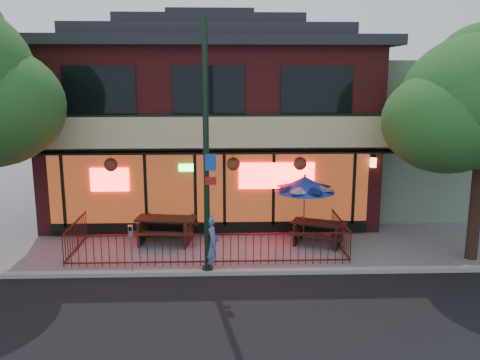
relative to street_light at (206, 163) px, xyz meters
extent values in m
plane|color=gray|center=(0.00, 0.40, -3.15)|extent=(80.00, 80.00, 0.00)
cube|color=#999993|center=(0.00, -0.10, -3.09)|extent=(80.00, 0.25, 0.12)
cube|color=maroon|center=(0.00, 7.60, 0.10)|extent=(12.00, 8.00, 6.50)
cube|color=#59230F|center=(0.00, 3.58, -1.50)|extent=(11.00, 0.06, 2.60)
cube|color=#FF0C0C|center=(2.30, 3.50, -1.05)|extent=(2.60, 0.04, 0.90)
cube|color=#FF0C0C|center=(-3.40, 3.50, -1.15)|extent=(1.30, 0.04, 0.80)
cube|color=#D7C187|center=(0.00, 3.10, 0.40)|extent=(12.20, 1.33, 1.26)
cube|color=black|center=(-3.60, 3.58, 1.85)|extent=(2.40, 0.06, 1.60)
cube|color=black|center=(0.00, 3.58, 1.85)|extent=(2.40, 0.06, 1.60)
cube|color=black|center=(3.60, 3.58, 1.85)|extent=(2.40, 0.06, 1.60)
cube|color=black|center=(0.00, 3.55, -2.90)|extent=(11.00, 0.12, 0.40)
cube|color=#FFC672|center=(5.60, 3.42, -0.60)|extent=(0.18, 0.18, 0.32)
cube|color=slate|center=(9.00, 8.10, -0.15)|extent=(6.00, 7.00, 6.00)
cube|color=#4E1410|center=(0.00, 0.60, -2.20)|extent=(8.40, 0.04, 0.04)
cube|color=#4E1410|center=(0.00, 0.60, -3.03)|extent=(8.40, 0.04, 0.04)
cube|color=#4E1410|center=(-4.20, 1.90, -2.20)|extent=(0.04, 2.60, 0.04)
cube|color=#4E1410|center=(4.20, 1.90, -2.20)|extent=(0.04, 2.60, 0.04)
cylinder|color=#4E1410|center=(0.00, 0.60, -2.65)|extent=(0.02, 0.02, 1.00)
cylinder|color=black|center=(0.00, 0.00, 0.35)|extent=(0.16, 0.16, 7.00)
cylinder|color=black|center=(0.00, 0.00, -3.05)|extent=(0.32, 0.32, 0.20)
cube|color=#194CB2|center=(0.12, -0.15, 0.05)|extent=(0.30, 0.02, 0.45)
cube|color=red|center=(0.12, -0.15, -0.45)|extent=(0.30, 0.02, 0.22)
cylinder|color=#37221B|center=(8.00, 0.90, -0.91)|extent=(0.36, 0.36, 4.48)
cube|color=#301F11|center=(-2.21, 2.91, -2.74)|extent=(0.26, 1.42, 0.81)
cube|color=#301F11|center=(-0.70, 2.70, -2.74)|extent=(0.26, 1.42, 0.81)
cube|color=#301F11|center=(-1.46, 2.80, -2.34)|extent=(2.06, 1.08, 0.07)
cube|color=#301F11|center=(-1.54, 2.21, -2.67)|extent=(1.99, 0.57, 0.05)
cube|color=#301F11|center=(-1.37, 3.40, -2.67)|extent=(1.99, 0.57, 0.05)
cube|color=black|center=(2.98, 2.71, -2.79)|extent=(0.55, 1.18, 0.71)
cube|color=black|center=(4.22, 2.18, -2.79)|extent=(0.55, 1.18, 0.71)
cube|color=black|center=(3.60, 2.44, -2.43)|extent=(1.88, 1.35, 0.06)
cube|color=black|center=(3.39, 1.95, -2.72)|extent=(1.70, 0.93, 0.05)
cube|color=black|center=(3.81, 2.93, -2.72)|extent=(1.70, 0.93, 0.05)
cylinder|color=gray|center=(3.16, 2.80, -2.10)|extent=(0.05, 0.05, 2.09)
cone|color=#1D379F|center=(3.16, 2.80, -1.20)|extent=(2.00, 2.00, 0.52)
sphere|color=gray|center=(3.16, 2.80, -0.92)|extent=(0.09, 0.09, 0.09)
imported|color=#5674AC|center=(0.11, 0.10, -2.31)|extent=(0.48, 0.66, 1.68)
cylinder|color=#989BA0|center=(-2.10, -0.08, -2.56)|extent=(0.05, 0.05, 1.18)
cube|color=#989BA0|center=(-2.10, -0.08, -1.85)|extent=(0.14, 0.12, 0.30)
cube|color=black|center=(-2.10, -0.13, -1.78)|extent=(0.09, 0.02, 0.11)
camera|label=1|loc=(0.43, -13.52, 2.35)|focal=38.00mm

